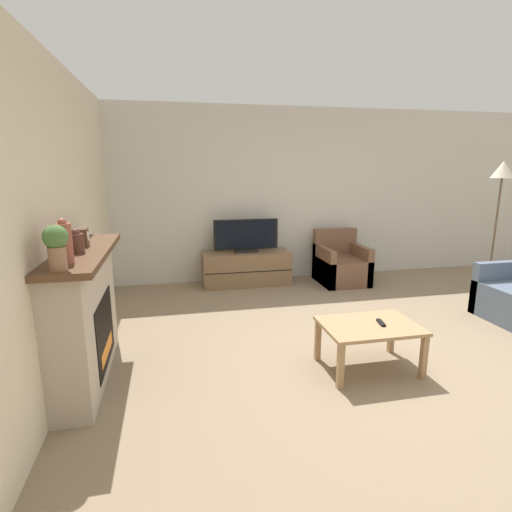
{
  "coord_description": "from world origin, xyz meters",
  "views": [
    {
      "loc": [
        -1.91,
        -3.32,
        1.79
      ],
      "look_at": [
        -1.03,
        0.78,
        0.85
      ],
      "focal_mm": 28.0,
      "sensor_mm": 36.0,
      "label": 1
    }
  ],
  "objects_px": {
    "tv_stand": "(246,268)",
    "coffee_table": "(369,330)",
    "mantel_clock": "(84,237)",
    "armchair": "(341,265)",
    "mantel_vase_left": "(64,242)",
    "remote": "(381,323)",
    "mantel_vase_centre_left": "(76,242)",
    "floor_lamp": "(501,183)",
    "tv": "(246,237)",
    "fireplace": "(85,315)",
    "potted_plant": "(56,244)"
  },
  "relations": [
    {
      "from": "tv_stand",
      "to": "coffee_table",
      "type": "relative_size",
      "value": 1.59
    },
    {
      "from": "mantel_clock",
      "to": "tv_stand",
      "type": "bearing_deg",
      "value": 51.74
    },
    {
      "from": "armchair",
      "to": "mantel_vase_left",
      "type": "bearing_deg",
      "value": -140.33
    },
    {
      "from": "tv_stand",
      "to": "remote",
      "type": "relative_size",
      "value": 8.66
    },
    {
      "from": "mantel_vase_centre_left",
      "to": "floor_lamp",
      "type": "bearing_deg",
      "value": 13.42
    },
    {
      "from": "mantel_vase_left",
      "to": "mantel_vase_centre_left",
      "type": "distance_m",
      "value": 0.36
    },
    {
      "from": "armchair",
      "to": "floor_lamp",
      "type": "relative_size",
      "value": 0.44
    },
    {
      "from": "armchair",
      "to": "coffee_table",
      "type": "xyz_separation_m",
      "value": [
        -0.9,
        -2.64,
        0.09
      ]
    },
    {
      "from": "mantel_vase_left",
      "to": "remote",
      "type": "height_order",
      "value": "mantel_vase_left"
    },
    {
      "from": "mantel_vase_left",
      "to": "mantel_clock",
      "type": "height_order",
      "value": "mantel_vase_left"
    },
    {
      "from": "remote",
      "to": "mantel_vase_centre_left",
      "type": "bearing_deg",
      "value": -175.05
    },
    {
      "from": "mantel_vase_left",
      "to": "floor_lamp",
      "type": "bearing_deg",
      "value": 17.21
    },
    {
      "from": "tv",
      "to": "remote",
      "type": "bearing_deg",
      "value": -76.63
    },
    {
      "from": "remote",
      "to": "tv_stand",
      "type": "bearing_deg",
      "value": 114.16
    },
    {
      "from": "fireplace",
      "to": "coffee_table",
      "type": "relative_size",
      "value": 1.85
    },
    {
      "from": "mantel_vase_centre_left",
      "to": "remote",
      "type": "bearing_deg",
      "value": -5.85
    },
    {
      "from": "mantel_vase_left",
      "to": "mantel_clock",
      "type": "xyz_separation_m",
      "value": [
        0.0,
        0.63,
        -0.07
      ]
    },
    {
      "from": "armchair",
      "to": "coffee_table",
      "type": "height_order",
      "value": "armchair"
    },
    {
      "from": "fireplace",
      "to": "mantel_clock",
      "type": "distance_m",
      "value": 0.65
    },
    {
      "from": "potted_plant",
      "to": "armchair",
      "type": "bearing_deg",
      "value": 41.61
    },
    {
      "from": "fireplace",
      "to": "mantel_clock",
      "type": "xyz_separation_m",
      "value": [
        0.02,
        0.16,
        0.63
      ]
    },
    {
      "from": "mantel_vase_centre_left",
      "to": "coffee_table",
      "type": "relative_size",
      "value": 0.23
    },
    {
      "from": "coffee_table",
      "to": "remote",
      "type": "xyz_separation_m",
      "value": [
        0.1,
        -0.01,
        0.07
      ]
    },
    {
      "from": "mantel_vase_left",
      "to": "coffee_table",
      "type": "xyz_separation_m",
      "value": [
        2.41,
        0.1,
        -0.91
      ]
    },
    {
      "from": "mantel_vase_left",
      "to": "tv",
      "type": "bearing_deg",
      "value": 58.1
    },
    {
      "from": "coffee_table",
      "to": "remote",
      "type": "bearing_deg",
      "value": -5.44
    },
    {
      "from": "fireplace",
      "to": "coffee_table",
      "type": "height_order",
      "value": "fireplace"
    },
    {
      "from": "potted_plant",
      "to": "tv",
      "type": "bearing_deg",
      "value": 59.73
    },
    {
      "from": "mantel_vase_left",
      "to": "floor_lamp",
      "type": "height_order",
      "value": "floor_lamp"
    },
    {
      "from": "tv",
      "to": "coffee_table",
      "type": "xyz_separation_m",
      "value": [
        0.58,
        -2.85,
        -0.38
      ]
    },
    {
      "from": "mantel_clock",
      "to": "floor_lamp",
      "type": "height_order",
      "value": "floor_lamp"
    },
    {
      "from": "potted_plant",
      "to": "remote",
      "type": "distance_m",
      "value": 2.68
    },
    {
      "from": "potted_plant",
      "to": "tv",
      "type": "distance_m",
      "value": 3.69
    },
    {
      "from": "tv",
      "to": "potted_plant",
      "type": "bearing_deg",
      "value": -120.27
    },
    {
      "from": "coffee_table",
      "to": "floor_lamp",
      "type": "distance_m",
      "value": 3.14
    },
    {
      "from": "coffee_table",
      "to": "remote",
      "type": "relative_size",
      "value": 5.45
    },
    {
      "from": "potted_plant",
      "to": "tv_stand",
      "type": "distance_m",
      "value": 3.79
    },
    {
      "from": "tv",
      "to": "coffee_table",
      "type": "height_order",
      "value": "tv"
    },
    {
      "from": "mantel_clock",
      "to": "remote",
      "type": "relative_size",
      "value": 0.97
    },
    {
      "from": "fireplace",
      "to": "armchair",
      "type": "height_order",
      "value": "fireplace"
    },
    {
      "from": "tv_stand",
      "to": "potted_plant",
      "type": "bearing_deg",
      "value": -120.26
    },
    {
      "from": "remote",
      "to": "floor_lamp",
      "type": "height_order",
      "value": "floor_lamp"
    },
    {
      "from": "armchair",
      "to": "coffee_table",
      "type": "relative_size",
      "value": 0.97
    },
    {
      "from": "fireplace",
      "to": "remote",
      "type": "height_order",
      "value": "fireplace"
    },
    {
      "from": "armchair",
      "to": "floor_lamp",
      "type": "xyz_separation_m",
      "value": [
        1.62,
        -1.22,
        1.31
      ]
    },
    {
      "from": "tv_stand",
      "to": "mantel_vase_left",
      "type": "bearing_deg",
      "value": -121.88
    },
    {
      "from": "fireplace",
      "to": "tv_stand",
      "type": "relative_size",
      "value": 1.17
    },
    {
      "from": "mantel_vase_centre_left",
      "to": "coffee_table",
      "type": "xyz_separation_m",
      "value": [
        2.41,
        -0.25,
        -0.85
      ]
    },
    {
      "from": "mantel_vase_centre_left",
      "to": "remote",
      "type": "distance_m",
      "value": 2.65
    },
    {
      "from": "tv_stand",
      "to": "armchair",
      "type": "relative_size",
      "value": 1.64
    }
  ]
}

